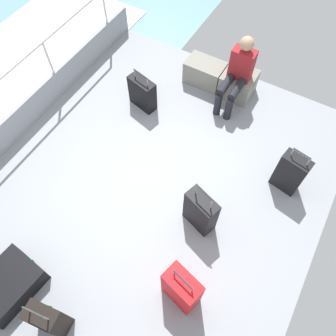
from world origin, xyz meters
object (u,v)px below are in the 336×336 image
suitcase_1 (290,173)px  suitcase_3 (142,93)px  passenger_seated (238,73)px  cargo_crate_1 (238,84)px  suitcase_5 (8,285)px  suitcase_2 (201,211)px  cargo_crate_0 (205,72)px  suitcase_0 (49,319)px  suitcase_4 (182,289)px

suitcase_1 → suitcase_3: (-2.43, 0.27, -0.06)m
passenger_seated → cargo_crate_1: bearing=90.0°
suitcase_1 → suitcase_5: (-2.25, -2.87, -0.19)m
passenger_seated → suitcase_3: bearing=-145.8°
suitcase_5 → suitcase_2: bearing=50.5°
cargo_crate_0 → suitcase_2: bearing=-64.5°
suitcase_2 → suitcase_3: size_ratio=1.27×
cargo_crate_1 → suitcase_5: bearing=-103.5°
cargo_crate_1 → passenger_seated: size_ratio=0.49×
passenger_seated → cargo_crate_0: bearing=165.5°
suitcase_2 → cargo_crate_1: bearing=102.4°
cargo_crate_1 → suitcase_0: 4.15m
suitcase_1 → cargo_crate_0: bearing=146.6°
suitcase_4 → suitcase_5: bearing=-152.2°
suitcase_4 → suitcase_3: bearing=130.7°
passenger_seated → suitcase_0: (-0.30, -3.95, -0.28)m
cargo_crate_1 → suitcase_0: (-0.30, -4.14, 0.10)m
passenger_seated → suitcase_3: (-1.17, -0.79, -0.32)m
suitcase_4 → suitcase_5: 1.97m
cargo_crate_0 → suitcase_1: size_ratio=0.82×
suitcase_0 → suitcase_1: (1.56, 2.89, 0.03)m
suitcase_0 → suitcase_2: bearing=66.4°
cargo_crate_1 → suitcase_2: suitcase_2 is taller
suitcase_5 → suitcase_4: bearing=27.8°
passenger_seated → suitcase_1: bearing=-40.1°
suitcase_0 → suitcase_1: suitcase_0 is taller
cargo_crate_0 → cargo_crate_1: bearing=3.5°
passenger_seated → suitcase_4: bearing=-76.2°
suitcase_4 → suitcase_5: (-1.73, -0.91, -0.19)m
suitcase_1 → suitcase_3: bearing=173.7°
suitcase_2 → suitcase_3: 2.13m
suitcase_2 → suitcase_5: bearing=-129.5°
cargo_crate_1 → suitcase_1: bearing=-44.6°
cargo_crate_1 → suitcase_0: bearing=-94.2°
suitcase_0 → suitcase_5: 0.71m
suitcase_5 → suitcase_1: bearing=51.9°
suitcase_0 → suitcase_1: 3.29m
cargo_crate_0 → suitcase_5: size_ratio=0.85×
suitcase_2 → suitcase_3: bearing=141.7°
suitcase_1 → suitcase_2: size_ratio=0.94×
passenger_seated → suitcase_1: 1.67m
passenger_seated → suitcase_2: size_ratio=1.31×
passenger_seated → suitcase_0: passenger_seated is taller
suitcase_5 → suitcase_3: bearing=93.2°
cargo_crate_1 → passenger_seated: bearing=-90.0°
cargo_crate_0 → suitcase_3: bearing=-122.2°
cargo_crate_0 → suitcase_5: cargo_crate_0 is taller
cargo_crate_0 → suitcase_1: suitcase_1 is taller
suitcase_3 → suitcase_5: 3.14m
suitcase_0 → suitcase_3: 3.28m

